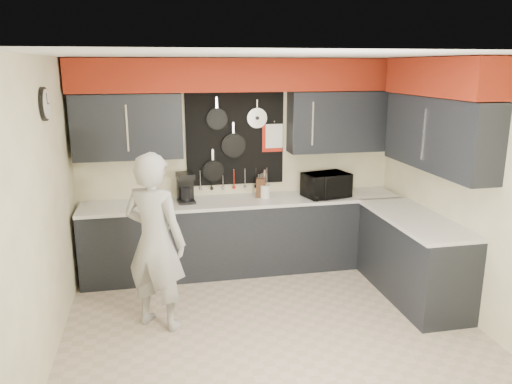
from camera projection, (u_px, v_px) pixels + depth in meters
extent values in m
plane|color=#C0A996|center=(270.00, 326.00, 4.96)|extent=(4.00, 4.00, 0.00)
cube|color=#F9F5C0|center=(239.00, 164.00, 6.29)|extent=(4.00, 0.01, 2.60)
cube|color=black|center=(128.00, 127.00, 5.75)|extent=(1.24, 0.32, 0.75)
cube|color=black|center=(341.00, 122.00, 6.27)|extent=(1.34, 0.32, 0.75)
cube|color=maroon|center=(241.00, 75.00, 5.85)|extent=(3.94, 0.36, 0.38)
cube|color=black|center=(235.00, 139.00, 6.19)|extent=(1.22, 0.03, 1.15)
cylinder|color=black|center=(217.00, 119.00, 6.04)|extent=(0.26, 0.04, 0.26)
cylinder|color=black|center=(233.00, 145.00, 6.17)|extent=(0.30, 0.04, 0.30)
cylinder|color=black|center=(213.00, 171.00, 6.19)|extent=(0.27, 0.04, 0.27)
cylinder|color=silver|center=(257.00, 118.00, 6.15)|extent=(0.25, 0.02, 0.25)
cube|color=#B01B0D|center=(272.00, 138.00, 6.27)|extent=(0.26, 0.01, 0.34)
cube|color=white|center=(274.00, 136.00, 6.25)|extent=(0.22, 0.01, 0.30)
cylinder|color=silver|center=(200.00, 180.00, 6.20)|extent=(0.01, 0.01, 0.20)
cylinder|color=silver|center=(212.00, 179.00, 6.23)|extent=(0.01, 0.01, 0.20)
cylinder|color=silver|center=(223.00, 179.00, 6.26)|extent=(0.01, 0.01, 0.20)
cylinder|color=silver|center=(234.00, 178.00, 6.28)|extent=(0.01, 0.01, 0.20)
cylinder|color=silver|center=(245.00, 178.00, 6.31)|extent=(0.01, 0.01, 0.20)
cylinder|color=silver|center=(256.00, 177.00, 6.34)|extent=(0.01, 0.01, 0.20)
cylinder|color=silver|center=(267.00, 177.00, 6.37)|extent=(0.01, 0.01, 0.20)
cube|color=#F9F5C0|center=(464.00, 189.00, 5.03)|extent=(0.01, 3.50, 2.60)
cube|color=black|center=(438.00, 134.00, 5.15)|extent=(0.32, 1.70, 0.75)
cube|color=maroon|center=(441.00, 77.00, 5.01)|extent=(0.36, 1.70, 0.38)
cube|color=#F9F5C0|center=(44.00, 212.00, 4.24)|extent=(0.01, 3.50, 2.60)
cylinder|color=black|center=(44.00, 104.00, 4.41)|extent=(0.04, 0.30, 0.30)
cylinder|color=white|center=(47.00, 104.00, 4.41)|extent=(0.01, 0.26, 0.26)
cube|color=black|center=(244.00, 236.00, 6.22)|extent=(3.90, 0.60, 0.88)
cube|color=white|center=(244.00, 201.00, 6.10)|extent=(3.90, 0.63, 0.04)
cube|color=black|center=(413.00, 258.00, 5.52)|extent=(0.60, 1.60, 0.88)
cube|color=white|center=(415.00, 219.00, 5.40)|extent=(0.63, 1.60, 0.04)
cube|color=black|center=(248.00, 273.00, 6.07)|extent=(3.90, 0.06, 0.10)
imported|color=black|center=(326.00, 185.00, 6.18)|extent=(0.61, 0.48, 0.30)
cube|color=#372211|center=(261.00, 188.00, 6.17)|extent=(0.14, 0.14, 0.24)
cylinder|color=white|center=(265.00, 191.00, 6.16)|extent=(0.12, 0.12, 0.16)
cube|color=black|center=(186.00, 201.00, 5.95)|extent=(0.22, 0.26, 0.03)
cube|color=black|center=(185.00, 186.00, 5.99)|extent=(0.20, 0.08, 0.33)
cube|color=black|center=(185.00, 176.00, 5.88)|extent=(0.22, 0.26, 0.07)
cylinder|color=black|center=(186.00, 194.00, 5.91)|extent=(0.12, 0.12, 0.15)
imported|color=#ACACAA|center=(155.00, 242.00, 4.77)|extent=(0.76, 0.70, 1.75)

